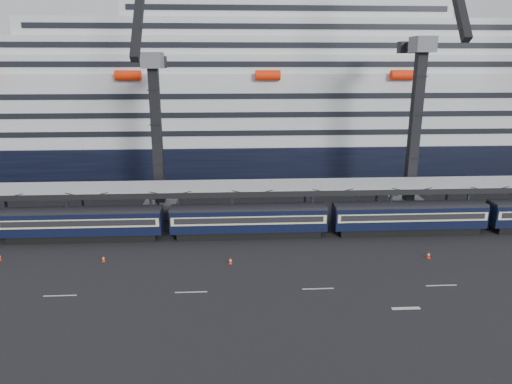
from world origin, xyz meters
TOP-DOWN VIEW (x-y plane):
  - ground at (0.00, 0.00)m, footprint 260.00×260.00m
  - lane_markings at (8.15, -5.23)m, footprint 111.00×4.27m
  - train at (-4.65, 10.00)m, footprint 133.05×3.00m
  - canopy at (0.00, 14.00)m, footprint 130.00×6.25m
  - cruise_ship at (-1.08, 45.99)m, footprint 214.09×28.84m
  - crane_dark_near at (-20.00, 18.59)m, footprint 4.50×17.75m
  - crane_dark_mid at (15.00, 17.59)m, footprint 4.50×18.24m
  - traffic_cone_c at (-24.00, 3.48)m, footprint 0.34×0.34m
  - traffic_cone_d at (-10.30, 2.14)m, footprint 0.36×0.36m
  - traffic_cone_e at (11.44, 2.36)m, footprint 0.40×0.40m

SIDE VIEW (x-z plane):
  - ground at x=0.00m, z-range 0.00..0.00m
  - lane_markings at x=8.15m, z-range 0.00..0.02m
  - traffic_cone_c at x=-24.00m, z-range 0.00..0.68m
  - traffic_cone_d at x=-10.30m, z-range 0.00..0.73m
  - traffic_cone_e at x=11.44m, z-range -0.01..0.80m
  - train at x=-4.65m, z-range 0.18..4.23m
  - canopy at x=0.00m, z-range 2.49..8.01m
  - crane_dark_near at x=-20.00m, z-range -5.61..29.47m
  - cruise_ship at x=-1.08m, z-range -4.66..29.34m
  - crane_dark_mid at x=15.00m, z-range -6.46..33.18m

